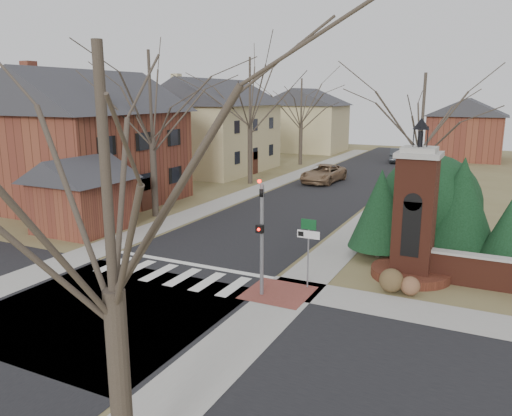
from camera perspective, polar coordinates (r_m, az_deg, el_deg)
The scene contains 29 objects.
ground at distance 20.63m, azimuth -11.04°, elevation -8.23°, with size 120.00×120.00×0.00m, color brown.
main_street at distance 39.75m, azimuth 8.37°, elevation 2.04°, with size 8.00×70.00×0.01m, color black.
cross_street at distance 18.52m, azimuth -16.72°, elevation -11.03°, with size 120.00×8.00×0.01m, color black.
crosswalk_zone at distance 21.23m, azimuth -9.73°, elevation -7.54°, with size 8.00×2.20×0.02m, color silver.
stop_bar at distance 22.38m, azimuth -7.48°, elevation -6.39°, with size 8.00×0.35×0.02m, color silver.
sidewalk_right_main at distance 38.52m, azimuth 15.75°, elevation 1.36°, with size 2.00×60.00×0.02m, color gray.
sidewalk_left at distance 41.59m, azimuth 1.54°, elevation 2.66°, with size 2.00×60.00×0.02m, color gray.
curb_apron at distance 19.14m, azimuth 2.55°, elevation -9.66°, with size 2.40×2.40×0.02m, color brown.
traffic_signal_pole at distance 18.14m, azimuth 0.64°, elevation -2.33°, with size 0.28×0.41×4.50m.
sign_post at distance 19.09m, azimuth 5.99°, elevation -3.62°, with size 0.90×0.07×2.75m.
brick_gate_monument at distance 21.06m, azimuth 17.61°, elevation -1.98°, with size 3.20×3.20×6.47m.
house_brick_left at distance 35.51m, azimuth -18.53°, elevation 7.84°, with size 9.80×11.80×9.42m.
house_stucco_left at distance 49.32m, azimuth -4.88°, elevation 9.57°, with size 9.80×12.80×9.28m.
garage_left at distance 28.79m, azimuth -19.44°, elevation 1.89°, with size 4.80×4.80×4.29m.
house_distant_left at distance 67.65m, azimuth 5.57°, elevation 10.12°, with size 10.80×8.80×8.53m.
house_distant_right at distance 63.45m, azimuth 22.89°, elevation 8.47°, with size 8.80×8.80×7.30m.
evergreen_near at distance 23.26m, azimuth 14.03°, elevation -0.06°, with size 2.80×2.80×4.10m.
evergreen_mid at distance 23.94m, azimuth 22.42°, elevation 0.44°, with size 3.40×3.40×4.70m.
evergreen_far at distance 23.09m, azimuth 27.03°, elevation -2.21°, with size 2.40×2.40×3.30m.
evergreen_mass at distance 25.38m, azimuth 19.23°, elevation 0.89°, with size 4.80×4.80×4.80m, color black.
bare_tree_0 at distance 30.70m, azimuth -12.03°, elevation 13.22°, with size 8.05×8.05×11.15m.
bare_tree_1 at distance 41.73m, azimuth -0.70°, elevation 13.76°, with size 8.40×8.40×11.64m.
bare_tree_2 at distance 53.83m, azimuth 5.22°, elevation 12.41°, with size 7.35×7.35×10.19m.
bare_tree_3 at distance 31.54m, azimuth 18.60°, elevation 10.99°, with size 7.00×7.00×9.70m.
bare_tree_4 at distance 8.59m, azimuth -16.93°, elevation 5.83°, with size 6.65×6.65×9.21m.
pickup_truck at distance 43.15m, azimuth 7.71°, elevation 3.92°, with size 2.51×5.45×1.52m, color #87684A.
distant_car at distance 58.14m, azimuth 15.92°, elevation 5.84°, with size 1.66×4.76×1.57m, color #313539.
dry_shrub_left at distance 19.75m, azimuth 15.22°, elevation -8.00°, with size 0.92×0.92×0.92m, color brown.
dry_shrub_right at distance 19.68m, azimuth 17.22°, elevation -8.51°, with size 0.72×0.72×0.72m, color brown.
Camera 1 is at (11.83, -15.24, 7.31)m, focal length 35.00 mm.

